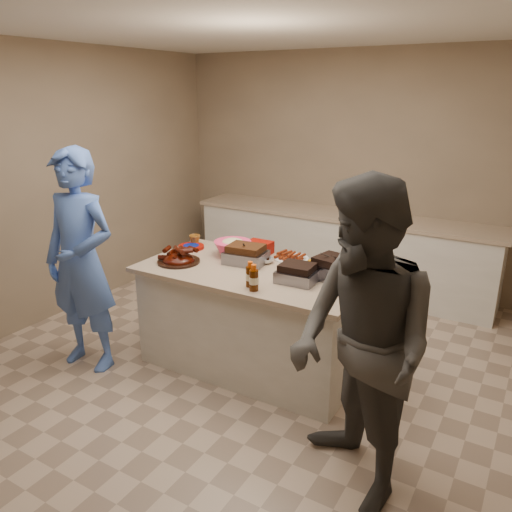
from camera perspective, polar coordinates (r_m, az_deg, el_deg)
The scene contains 20 objects.
room at distance 4.35m, azimuth -1.82°, elevation -12.71°, with size 4.50×5.00×2.70m, color gray, non-canonical shape.
back_counter at distance 5.97m, azimuth 9.54°, elevation 0.65°, with size 3.60×0.64×0.90m, color silver, non-canonical shape.
island at distance 4.40m, azimuth -0.34°, elevation -12.28°, with size 1.84×0.97×0.87m, color silver, non-canonical shape.
rib_platter at distance 4.24m, azimuth -8.82°, elevation -0.73°, with size 0.36×0.36×0.14m, color #400C02, non-canonical shape.
pulled_pork_tray at distance 4.17m, azimuth -1.16°, elevation -0.81°, with size 0.34×0.25×0.10m, color #47230F.
brisket_tray at distance 3.79m, azimuth 4.71°, elevation -2.93°, with size 0.29×0.24×0.09m, color black.
roasting_pan at distance 3.90m, azimuth 8.70°, elevation -2.44°, with size 0.29×0.29×0.11m, color gray.
coleslaw_bowl at distance 4.37m, azimuth -2.66°, elevation 0.06°, with size 0.32×0.32×0.22m, color #FF386D, non-canonical shape.
sausage_plate at distance 4.28m, azimuth 4.06°, elevation -0.37°, with size 0.30×0.30×0.05m, color silver.
mac_cheese_dish at distance 4.05m, azimuth 8.36°, elevation -1.64°, with size 0.32×0.23×0.08m, color orange.
bbq_bottle_a at distance 3.68m, azimuth -0.66°, elevation -3.49°, with size 0.06×0.06×0.19m, color #3D1802.
bbq_bottle_b at distance 3.61m, azimuth -0.25°, elevation -3.95°, with size 0.07×0.07×0.20m, color #3D1802.
mustard_bottle at distance 4.28m, azimuth -1.11°, elevation -0.31°, with size 0.04×0.04×0.12m, color gold.
sauce_bowl at distance 4.18m, azimuth 1.06°, elevation -0.78°, with size 0.14×0.04×0.14m, color silver.
plate_stack_large at distance 4.60m, azimuth -7.41°, elevation 0.87°, with size 0.23×0.23×0.03m, color #890C03.
plate_stack_small at distance 4.46m, azimuth -8.83°, elevation 0.24°, with size 0.17×0.17×0.02m, color #890C03.
plastic_cup at distance 4.70m, azimuth -6.98°, elevation 1.28°, with size 0.10×0.09×0.10m, color #93581A.
basket_stack at distance 4.42m, azimuth 0.36°, elevation 0.30°, with size 0.22×0.16×0.11m, color #890C03.
guest_blue at distance 4.66m, azimuth -18.16°, elevation -11.43°, with size 0.67×1.84×0.44m, color #4F78D6.
guest_gray at distance 3.33m, azimuth 10.78°, elevation -24.45°, with size 0.90×1.86×0.70m, color #4F4C47.
Camera 1 is at (2.02, -3.13, 2.25)m, focal length 35.00 mm.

